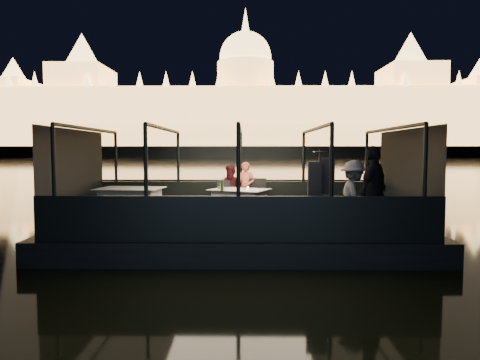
{
  "coord_description": "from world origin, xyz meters",
  "views": [
    {
      "loc": [
        0.14,
        -10.26,
        2.27
      ],
      "look_at": [
        0.0,
        0.4,
        1.55
      ],
      "focal_mm": 32.0,
      "sensor_mm": 36.0,
      "label": 1
    }
  ],
  "objects_px": {
    "person_man_maroon": "(231,187)",
    "passenger_stripe": "(354,195)",
    "coat_stand": "(320,193)",
    "dining_table_aft": "(131,205)",
    "passenger_dark": "(373,196)",
    "wine_bottle": "(222,185)",
    "chair_port_right": "(258,199)",
    "dining_table_central": "(240,203)",
    "chair_port_left": "(224,199)",
    "person_woman_coral": "(246,187)"
  },
  "relations": [
    {
      "from": "chair_port_right",
      "to": "coat_stand",
      "type": "relative_size",
      "value": 0.55
    },
    {
      "from": "passenger_stripe",
      "to": "passenger_dark",
      "type": "relative_size",
      "value": 0.84
    },
    {
      "from": "person_woman_coral",
      "to": "chair_port_right",
      "type": "bearing_deg",
      "value": -23.82
    },
    {
      "from": "person_woman_coral",
      "to": "passenger_dark",
      "type": "height_order",
      "value": "passenger_dark"
    },
    {
      "from": "person_woman_coral",
      "to": "passenger_dark",
      "type": "xyz_separation_m",
      "value": [
        2.63,
        -3.19,
        0.1
      ]
    },
    {
      "from": "passenger_stripe",
      "to": "passenger_dark",
      "type": "height_order",
      "value": "passenger_dark"
    },
    {
      "from": "chair_port_left",
      "to": "passenger_dark",
      "type": "relative_size",
      "value": 0.5
    },
    {
      "from": "chair_port_left",
      "to": "passenger_stripe",
      "type": "relative_size",
      "value": 0.6
    },
    {
      "from": "chair_port_right",
      "to": "person_man_maroon",
      "type": "relative_size",
      "value": 0.72
    },
    {
      "from": "coat_stand",
      "to": "dining_table_central",
      "type": "bearing_deg",
      "value": 126.38
    },
    {
      "from": "coat_stand",
      "to": "wine_bottle",
      "type": "relative_size",
      "value": 5.6
    },
    {
      "from": "wine_bottle",
      "to": "chair_port_right",
      "type": "bearing_deg",
      "value": 42.59
    },
    {
      "from": "passenger_stripe",
      "to": "wine_bottle",
      "type": "xyz_separation_m",
      "value": [
        -2.89,
        1.86,
        0.06
      ]
    },
    {
      "from": "dining_table_central",
      "to": "dining_table_aft",
      "type": "distance_m",
      "value": 2.82
    },
    {
      "from": "chair_port_left",
      "to": "passenger_dark",
      "type": "xyz_separation_m",
      "value": [
        3.24,
        -2.92,
        0.4
      ]
    },
    {
      "from": "person_woman_coral",
      "to": "wine_bottle",
      "type": "distance_m",
      "value": 1.3
    },
    {
      "from": "coat_stand",
      "to": "wine_bottle",
      "type": "distance_m",
      "value": 2.88
    },
    {
      "from": "chair_port_right",
      "to": "passenger_dark",
      "type": "bearing_deg",
      "value": -46.39
    },
    {
      "from": "dining_table_aft",
      "to": "chair_port_right",
      "type": "xyz_separation_m",
      "value": [
        3.29,
        0.92,
        0.06
      ]
    },
    {
      "from": "dining_table_central",
      "to": "chair_port_left",
      "type": "bearing_deg",
      "value": 134.98
    },
    {
      "from": "chair_port_right",
      "to": "coat_stand",
      "type": "bearing_deg",
      "value": -60.92
    },
    {
      "from": "coat_stand",
      "to": "wine_bottle",
      "type": "height_order",
      "value": "coat_stand"
    },
    {
      "from": "person_woman_coral",
      "to": "passenger_stripe",
      "type": "bearing_deg",
      "value": -38.32
    },
    {
      "from": "dining_table_aft",
      "to": "person_woman_coral",
      "type": "relative_size",
      "value": 1.08
    },
    {
      "from": "dining_table_aft",
      "to": "chair_port_left",
      "type": "bearing_deg",
      "value": 21.59
    },
    {
      "from": "chair_port_right",
      "to": "person_man_maroon",
      "type": "bearing_deg",
      "value": 165.72
    },
    {
      "from": "dining_table_aft",
      "to": "person_woman_coral",
      "type": "bearing_deg",
      "value": 22.04
    },
    {
      "from": "dining_table_aft",
      "to": "coat_stand",
      "type": "height_order",
      "value": "coat_stand"
    },
    {
      "from": "coat_stand",
      "to": "passenger_dark",
      "type": "relative_size",
      "value": 0.96
    },
    {
      "from": "dining_table_central",
      "to": "dining_table_aft",
      "type": "xyz_separation_m",
      "value": [
        -2.78,
        -0.47,
        0.0
      ]
    },
    {
      "from": "dining_table_aft",
      "to": "chair_port_right",
      "type": "distance_m",
      "value": 3.41
    },
    {
      "from": "dining_table_aft",
      "to": "passenger_stripe",
      "type": "bearing_deg",
      "value": -19.09
    },
    {
      "from": "person_woman_coral",
      "to": "passenger_dark",
      "type": "distance_m",
      "value": 4.14
    },
    {
      "from": "dining_table_central",
      "to": "person_woman_coral",
      "type": "bearing_deg",
      "value": 77.12
    },
    {
      "from": "chair_port_left",
      "to": "coat_stand",
      "type": "bearing_deg",
      "value": -76.15
    },
    {
      "from": "dining_table_aft",
      "to": "passenger_dark",
      "type": "distance_m",
      "value": 5.94
    },
    {
      "from": "passenger_dark",
      "to": "wine_bottle",
      "type": "relative_size",
      "value": 5.86
    },
    {
      "from": "chair_port_left",
      "to": "coat_stand",
      "type": "relative_size",
      "value": 0.52
    },
    {
      "from": "chair_port_left",
      "to": "coat_stand",
      "type": "xyz_separation_m",
      "value": [
        2.17,
        -2.78,
        0.45
      ]
    },
    {
      "from": "passenger_stripe",
      "to": "passenger_dark",
      "type": "xyz_separation_m",
      "value": [
        0.35,
        -0.19,
        0.0
      ]
    },
    {
      "from": "chair_port_left",
      "to": "person_woman_coral",
      "type": "xyz_separation_m",
      "value": [
        0.61,
        0.27,
        0.3
      ]
    },
    {
      "from": "chair_port_left",
      "to": "passenger_dark",
      "type": "distance_m",
      "value": 4.39
    },
    {
      "from": "person_man_maroon",
      "to": "wine_bottle",
      "type": "relative_size",
      "value": 4.28
    },
    {
      "from": "person_man_maroon",
      "to": "passenger_stripe",
      "type": "relative_size",
      "value": 0.87
    },
    {
      "from": "coat_stand",
      "to": "dining_table_aft",
      "type": "bearing_deg",
      "value": 157.53
    },
    {
      "from": "dining_table_aft",
      "to": "person_woman_coral",
      "type": "height_order",
      "value": "person_woman_coral"
    },
    {
      "from": "dining_table_central",
      "to": "passenger_dark",
      "type": "xyz_separation_m",
      "value": [
        2.8,
        -2.47,
        0.47
      ]
    },
    {
      "from": "coat_stand",
      "to": "chair_port_left",
      "type": "bearing_deg",
      "value": 127.92
    },
    {
      "from": "wine_bottle",
      "to": "passenger_dark",
      "type": "bearing_deg",
      "value": -32.42
    },
    {
      "from": "coat_stand",
      "to": "person_man_maroon",
      "type": "relative_size",
      "value": 1.31
    }
  ]
}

